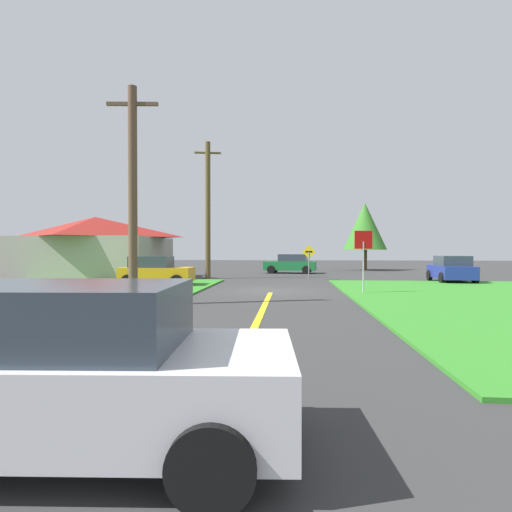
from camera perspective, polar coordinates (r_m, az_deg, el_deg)
name	(u,v)px	position (r m, az deg, el deg)	size (l,w,h in m)	color
ground_plane	(272,291)	(19.39, 2.22, -4.95)	(120.00, 120.00, 0.00)	#323232
grass_verge_left	(36,298)	(18.47, -28.86, -5.21)	(12.00, 20.00, 0.08)	#318025
lane_stripe_center	(259,319)	(11.47, 0.36, -8.92)	(0.20, 14.00, 0.01)	yellow
stop_sign	(363,249)	(18.32, 15.06, 0.96)	(0.80, 0.15, 2.82)	#9EA0A8
car_behind_on_main_road	(73,368)	(4.38, -24.64, -14.35)	(4.26, 2.20, 1.62)	silver
car_approaching_junction	(291,264)	(34.19, 4.99, -1.11)	(4.55, 2.55, 1.62)	#196B33
parked_car_near_building	(156,271)	(22.44, -14.10, -2.14)	(3.87, 2.11, 1.62)	orange
car_on_crossroad	(451,269)	(26.99, 26.08, -1.70)	(2.23, 3.93, 1.62)	navy
utility_pole_near	(133,193)	(14.93, -17.16, 8.56)	(1.80, 0.31, 7.72)	brown
utility_pole_mid	(208,209)	(27.80, -6.87, 6.64)	(1.79, 0.44, 9.38)	brown
direction_sign	(309,258)	(26.53, 7.55, -0.31)	(0.91, 0.08, 2.31)	slate
oak_tree_left	(365,226)	(40.66, 15.25, 4.10)	(4.19, 4.19, 6.62)	brown
barn	(95,248)	(30.02, -21.93, 1.12)	(8.97, 7.16, 4.28)	gray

